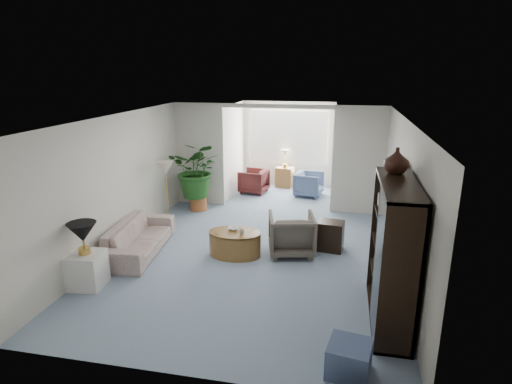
% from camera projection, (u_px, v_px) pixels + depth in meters
% --- Properties ---
extents(floor, '(6.00, 6.00, 0.00)m').
position_uv_depth(floor, '(249.00, 261.00, 7.50)').
color(floor, '#89A1B5').
rests_on(floor, ground).
extents(sunroom_floor, '(2.60, 2.60, 0.00)m').
position_uv_depth(sunroom_floor, '(282.00, 195.00, 11.35)').
color(sunroom_floor, '#89A1B5').
rests_on(sunroom_floor, ground).
extents(back_pier_left, '(1.20, 0.12, 2.50)m').
position_uv_depth(back_pier_left, '(200.00, 155.00, 10.33)').
color(back_pier_left, beige).
rests_on(back_pier_left, ground).
extents(back_pier_right, '(1.20, 0.12, 2.50)m').
position_uv_depth(back_pier_right, '(359.00, 161.00, 9.60)').
color(back_pier_right, beige).
rests_on(back_pier_right, ground).
extents(back_header, '(2.60, 0.12, 0.10)m').
position_uv_depth(back_header, '(277.00, 106.00, 9.63)').
color(back_header, beige).
rests_on(back_header, back_pier_left).
extents(window_pane, '(2.20, 0.02, 1.50)m').
position_uv_depth(window_pane, '(288.00, 137.00, 11.97)').
color(window_pane, white).
extents(window_blinds, '(2.20, 0.02, 1.50)m').
position_uv_depth(window_blinds, '(288.00, 137.00, 11.94)').
color(window_blinds, white).
extents(framed_picture, '(0.04, 0.50, 0.40)m').
position_uv_depth(framed_picture, '(404.00, 176.00, 6.45)').
color(framed_picture, beige).
extents(sofa, '(0.97, 2.05, 0.58)m').
position_uv_depth(sofa, '(139.00, 237.00, 7.78)').
color(sofa, beige).
rests_on(sofa, ground).
extents(end_table, '(0.55, 0.55, 0.55)m').
position_uv_depth(end_table, '(87.00, 270.00, 6.55)').
color(end_table, white).
rests_on(end_table, ground).
extents(table_lamp, '(0.44, 0.44, 0.30)m').
position_uv_depth(table_lamp, '(82.00, 232.00, 6.38)').
color(table_lamp, black).
rests_on(table_lamp, end_table).
extents(floor_lamp, '(0.36, 0.36, 0.28)m').
position_uv_depth(floor_lamp, '(165.00, 168.00, 8.96)').
color(floor_lamp, beige).
rests_on(floor_lamp, ground).
extents(coffee_table, '(1.00, 1.00, 0.45)m').
position_uv_depth(coffee_table, '(235.00, 244.00, 7.67)').
color(coffee_table, olive).
rests_on(coffee_table, ground).
extents(coffee_bowl, '(0.21, 0.21, 0.05)m').
position_uv_depth(coffee_bowl, '(233.00, 229.00, 7.70)').
color(coffee_bowl, silver).
rests_on(coffee_bowl, coffee_table).
extents(coffee_cup, '(0.11, 0.11, 0.10)m').
position_uv_depth(coffee_cup, '(242.00, 232.00, 7.47)').
color(coffee_cup, beige).
rests_on(coffee_cup, coffee_table).
extents(wingback_chair, '(0.97, 0.98, 0.75)m').
position_uv_depth(wingback_chair, '(291.00, 234.00, 7.71)').
color(wingback_chair, '#5F564B').
rests_on(wingback_chair, ground).
extents(side_table_dark, '(0.51, 0.43, 0.56)m').
position_uv_depth(side_table_dark, '(331.00, 236.00, 7.88)').
color(side_table_dark, black).
rests_on(side_table_dark, ground).
extents(entertainment_cabinet, '(0.46, 1.72, 1.92)m').
position_uv_depth(entertainment_cabinet, '(393.00, 253.00, 5.53)').
color(entertainment_cabinet, black).
rests_on(entertainment_cabinet, ground).
extents(cabinet_urn, '(0.33, 0.33, 0.35)m').
position_uv_depth(cabinet_urn, '(397.00, 161.00, 5.68)').
color(cabinet_urn, black).
rests_on(cabinet_urn, entertainment_cabinet).
extents(ottoman, '(0.53, 0.53, 0.37)m').
position_uv_depth(ottoman, '(349.00, 359.00, 4.69)').
color(ottoman, slate).
rests_on(ottoman, ground).
extents(plant_pot, '(0.40, 0.40, 0.32)m').
position_uv_depth(plant_pot, '(199.00, 203.00, 10.16)').
color(plant_pot, '#A2582F').
rests_on(plant_pot, ground).
extents(house_plant, '(1.21, 1.05, 1.34)m').
position_uv_depth(house_plant, '(197.00, 170.00, 9.92)').
color(house_plant, '#1F4E1B').
rests_on(house_plant, plant_pot).
extents(sunroom_chair_blue, '(0.81, 0.79, 0.64)m').
position_uv_depth(sunroom_chair_blue, '(309.00, 184.00, 11.22)').
color(sunroom_chair_blue, slate).
rests_on(sunroom_chair_blue, ground).
extents(sunroom_chair_maroon, '(0.81, 0.80, 0.65)m').
position_uv_depth(sunroom_chair_maroon, '(254.00, 181.00, 11.51)').
color(sunroom_chair_maroon, '#521C1F').
rests_on(sunroom_chair_maroon, ground).
extents(sunroom_table, '(0.52, 0.44, 0.57)m').
position_uv_depth(sunroom_table, '(285.00, 177.00, 12.08)').
color(sunroom_table, olive).
rests_on(sunroom_table, ground).
extents(shelf_clutter, '(0.30, 1.21, 1.06)m').
position_uv_depth(shelf_clutter, '(390.00, 246.00, 5.44)').
color(shelf_clutter, '#585653').
rests_on(shelf_clutter, entertainment_cabinet).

